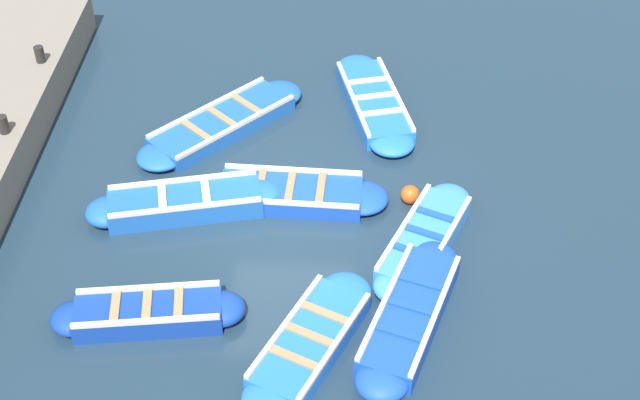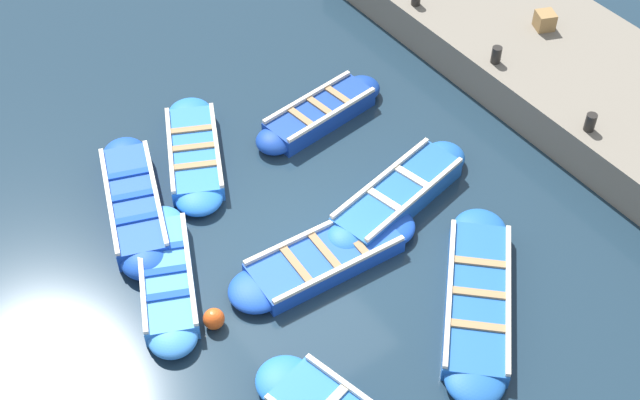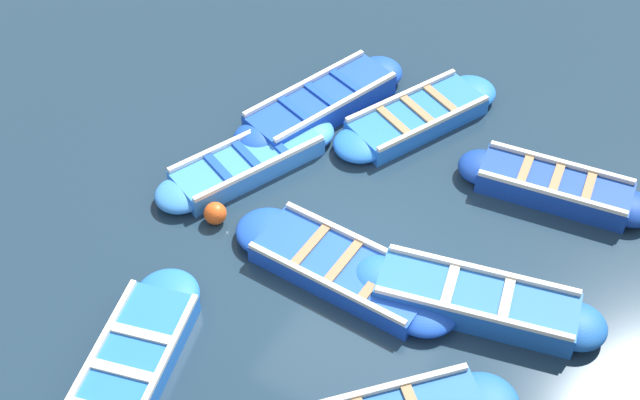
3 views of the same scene
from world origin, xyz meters
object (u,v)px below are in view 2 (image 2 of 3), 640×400
(boat_near_quay, at_px, (167,277))
(bollard_mid_north, at_px, (496,55))
(boat_bow_out, at_px, (320,114))
(wooden_crate, at_px, (545,20))
(boat_centre, at_px, (325,257))
(bollard_mid_south, at_px, (590,122))
(boat_drifting, at_px, (134,204))
(boat_outer_left, at_px, (478,299))
(buoy_orange_near, at_px, (214,319))
(boat_stern_in, at_px, (194,153))
(boat_broadside, at_px, (397,196))

(boat_near_quay, bearing_deg, bollard_mid_north, -176.16)
(boat_bow_out, bearing_deg, boat_near_quay, 22.89)
(bollard_mid_north, bearing_deg, boat_near_quay, 3.84)
(boat_near_quay, height_order, wooden_crate, wooden_crate)
(boat_centre, height_order, bollard_mid_south, bollard_mid_south)
(boat_drifting, distance_m, wooden_crate, 9.19)
(boat_outer_left, bearing_deg, boat_drifting, -55.03)
(boat_outer_left, height_order, buoy_orange_near, boat_outer_left)
(bollard_mid_south, bearing_deg, boat_near_quay, -14.08)
(boat_outer_left, xyz_separation_m, boat_stern_in, (2.04, -5.70, 0.01))
(boat_broadside, distance_m, boat_stern_in, 3.97)
(boat_centre, height_order, buoy_orange_near, boat_centre)
(boat_bow_out, xyz_separation_m, wooden_crate, (-4.95, 1.10, 0.83))
(boat_drifting, distance_m, buoy_orange_near, 3.00)
(boat_outer_left, bearing_deg, boat_near_quay, -40.41)
(bollard_mid_south, bearing_deg, bollard_mid_north, -90.00)
(boat_drifting, xyz_separation_m, bollard_mid_north, (-7.48, 1.28, 0.81))
(boat_drifting, bearing_deg, boat_outer_left, 124.97)
(boat_stern_in, xyz_separation_m, boat_bow_out, (-2.59, 0.47, 0.03))
(boat_bow_out, xyz_separation_m, boat_centre, (2.08, 3.06, -0.03))
(bollard_mid_north, bearing_deg, bollard_mid_south, 90.00)
(boat_broadside, xyz_separation_m, boat_stern_in, (2.41, -3.15, -0.04))
(boat_bow_out, bearing_deg, wooden_crate, 167.51)
(boat_outer_left, bearing_deg, buoy_orange_near, -29.87)
(bollard_mid_south, distance_m, wooden_crate, 3.19)
(boat_stern_in, height_order, boat_centre, boat_stern_in)
(boat_near_quay, height_order, boat_stern_in, boat_near_quay)
(boat_outer_left, relative_size, boat_bow_out, 1.13)
(boat_outer_left, height_order, boat_centre, boat_centre)
(buoy_orange_near, bearing_deg, boat_bow_out, -144.17)
(boat_near_quay, xyz_separation_m, bollard_mid_north, (-7.81, -0.52, 0.85))
(boat_outer_left, xyz_separation_m, wooden_crate, (-5.51, -4.13, 0.88))
(boat_outer_left, bearing_deg, bollard_mid_north, -135.19)
(boat_outer_left, height_order, boat_bow_out, boat_bow_out)
(boat_bow_out, height_order, bollard_mid_north, bollard_mid_north)
(boat_near_quay, distance_m, boat_stern_in, 3.02)
(boat_outer_left, relative_size, bollard_mid_north, 10.22)
(boat_bow_out, distance_m, bollard_mid_north, 3.69)
(boat_outer_left, relative_size, boat_near_quay, 1.08)
(boat_near_quay, distance_m, buoy_orange_near, 1.22)
(boat_near_quay, bearing_deg, boat_stern_in, -128.55)
(bollard_mid_north, distance_m, bollard_mid_south, 2.48)
(boat_broadside, height_order, boat_drifting, boat_drifting)
(boat_drifting, bearing_deg, boat_stern_in, -160.12)
(boat_centre, height_order, wooden_crate, wooden_crate)
(boat_centre, relative_size, bollard_mid_north, 10.46)
(boat_outer_left, relative_size, boat_stern_in, 1.07)
(boat_drifting, relative_size, wooden_crate, 9.82)
(boat_stern_in, xyz_separation_m, boat_centre, (-0.52, 3.53, -0.00))
(boat_drifting, bearing_deg, boat_centre, 124.88)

